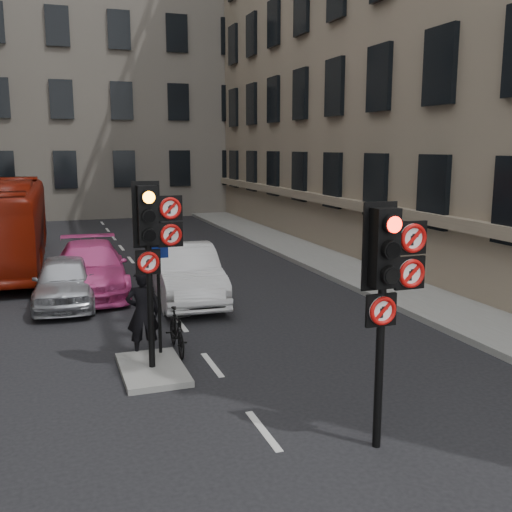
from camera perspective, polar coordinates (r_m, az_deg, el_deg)
ground at (r=8.02m, az=5.97°, el=-22.29°), size 120.00×120.00×0.00m
pavement_right at (r=21.16m, az=9.79°, el=-1.35°), size 3.00×50.00×0.16m
centre_island at (r=12.00m, az=-9.84°, el=-10.59°), size 1.20×2.00×0.12m
building_far at (r=44.54m, az=-16.11°, el=17.30°), size 30.00×14.00×20.00m
signal_near at (r=8.52m, az=12.51°, el=-1.64°), size 0.91×0.40×3.58m
signal_far at (r=11.34m, az=-9.81°, el=2.01°), size 0.91×0.40×3.58m
car_silver at (r=17.31m, az=-17.77°, el=-2.29°), size 1.86×4.07×1.35m
car_white at (r=17.09m, az=-6.72°, el=-1.63°), size 1.97×4.88×1.58m
car_pink at (r=18.57m, az=-15.47°, el=-1.13°), size 2.29×5.18×1.48m
bus_red at (r=23.65m, az=-22.97°, el=2.87°), size 2.93×11.34×3.14m
motorcycle at (r=12.91m, az=-7.56°, el=-7.09°), size 0.48×1.56×0.93m
motorcyclist at (r=12.66m, az=-10.74°, el=-5.33°), size 0.73×0.53×1.87m
info_sign at (r=12.28m, az=-9.25°, el=-2.47°), size 0.40×0.12×2.32m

